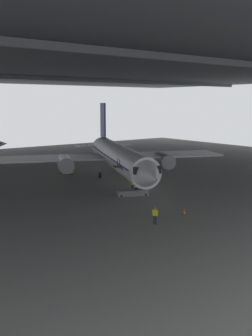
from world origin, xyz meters
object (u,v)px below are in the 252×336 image
at_px(baggage_tug, 67,171).
at_px(boarding_stairs, 132,189).
at_px(crew_worker_near_nose, 155,215).
at_px(airplane_main, 119,157).
at_px(traffic_cone_orange, 184,212).
at_px(crew_worker_by_stairs, 132,184).

bearing_deg(baggage_tug, boarding_stairs, -92.67).
distance_m(crew_worker_near_nose, baggage_tug, 29.43).
xyz_separation_m(crew_worker_near_nose, baggage_tug, (6.36, 28.74, -0.40)).
distance_m(airplane_main, baggage_tug, 10.26).
relative_size(airplane_main, baggage_tug, 14.80).
relative_size(airplane_main, crew_worker_near_nose, 20.89).
xyz_separation_m(boarding_stairs, crew_worker_near_nose, (-5.52, -10.68, 0.20)).
distance_m(boarding_stairs, baggage_tug, 18.08).
xyz_separation_m(boarding_stairs, baggage_tug, (0.84, 18.06, -0.20)).
height_order(boarding_stairs, traffic_cone_orange, boarding_stairs).
height_order(crew_worker_near_nose, crew_worker_by_stairs, crew_worker_near_nose).
xyz_separation_m(airplane_main, crew_worker_by_stairs, (-2.86, -7.00, -2.50)).
xyz_separation_m(crew_worker_by_stairs, baggage_tug, (-0.75, 16.16, -0.38)).
bearing_deg(crew_worker_near_nose, airplane_main, 62.98).
relative_size(airplane_main, traffic_cone_orange, 56.81).
distance_m(crew_worker_near_nose, traffic_cone_orange, 4.66).
xyz_separation_m(boarding_stairs, traffic_cone_orange, (-0.95, -10.01, -0.44)).
height_order(boarding_stairs, baggage_tug, boarding_stairs).
bearing_deg(baggage_tug, airplane_main, -68.45).
relative_size(crew_worker_by_stairs, traffic_cone_orange, 2.67).
distance_m(crew_worker_near_nose, crew_worker_by_stairs, 14.45).
bearing_deg(boarding_stairs, traffic_cone_orange, -95.43).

